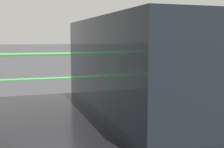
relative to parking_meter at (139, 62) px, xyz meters
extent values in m
cube|color=#9E9B93|center=(-0.38, 1.26, -1.23)|extent=(36.00, 3.17, 0.16)
cylinder|color=slate|center=(0.00, 0.00, -0.59)|extent=(0.07, 0.07, 1.13)
cylinder|color=black|center=(0.00, 0.00, 0.13)|extent=(0.18, 0.18, 0.32)
sphere|color=silver|center=(0.00, 0.00, 0.33)|extent=(0.18, 0.18, 0.18)
cube|color=black|center=(0.00, -0.09, 0.20)|extent=(0.10, 0.01, 0.07)
cube|color=green|center=(0.00, -0.09, 0.07)|extent=(0.11, 0.01, 0.09)
cylinder|color=#1E233F|center=(-0.59, 0.18, -0.76)|extent=(0.15, 0.15, 0.78)
cylinder|color=#1E233F|center=(-0.40, 0.14, -0.76)|extent=(0.15, 0.15, 0.78)
cube|color=beige|center=(-0.49, 0.16, -0.08)|extent=(0.44, 0.29, 0.59)
sphere|color=#936B4C|center=(-0.49, 0.16, 0.32)|extent=(0.21, 0.21, 0.21)
cylinder|color=beige|center=(-0.74, 0.21, -0.06)|extent=(0.09, 0.09, 0.55)
cylinder|color=beige|center=(-0.21, 0.29, 0.05)|extent=(0.18, 0.48, 0.44)
cylinder|color=#2D7A38|center=(-0.38, 2.66, -0.01)|extent=(24.00, 0.06, 0.06)
cylinder|color=#2D7A38|center=(-0.38, 2.66, -0.53)|extent=(24.00, 0.05, 0.05)
cylinder|color=#2D7A38|center=(-0.38, 2.66, -0.58)|extent=(0.06, 0.06, 1.14)
cylinder|color=#2D7A38|center=(2.02, 2.66, -0.58)|extent=(0.06, 0.06, 1.14)
camera|label=1|loc=(-1.48, -3.68, 0.32)|focal=48.20mm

